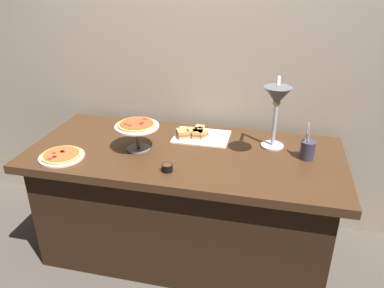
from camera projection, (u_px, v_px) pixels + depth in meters
The scene contains 9 objects.
ground_plane at pixel (185, 248), 2.63m from camera, with size 8.00×8.00×0.00m, color #4C443D.
back_wall at pixel (202, 60), 2.55m from camera, with size 4.40×0.04×2.40m, color tan.
buffet_table at pixel (185, 202), 2.47m from camera, with size 1.90×0.84×0.76m.
heat_lamp at pixel (277, 102), 2.07m from camera, with size 0.15×0.34×0.45m.
pizza_plate_front at pixel (62, 156), 2.22m from camera, with size 0.26×0.26×0.03m.
pizza_plate_center at pixel (137, 128), 2.26m from camera, with size 0.26×0.26×0.18m.
sandwich_platter at pixel (197, 135), 2.47m from camera, with size 0.36×0.26×0.06m.
sauce_cup_near at pixel (167, 168), 2.07m from camera, with size 0.06×0.06×0.04m.
utensil_holder at pixel (307, 149), 2.19m from camera, with size 0.08×0.08×0.22m.
Camera 1 is at (0.51, -2.00, 1.79)m, focal length 35.44 mm.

